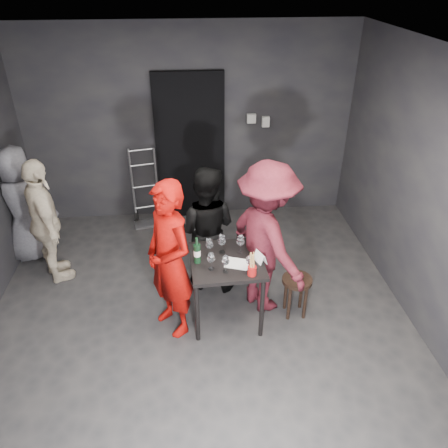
{
  "coord_description": "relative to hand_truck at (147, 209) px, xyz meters",
  "views": [
    {
      "loc": [
        -0.06,
        -3.34,
        3.32
      ],
      "look_at": [
        0.27,
        0.25,
        1.13
      ],
      "focal_mm": 35.0,
      "sensor_mm": 36.0,
      "label": 1
    }
  ],
  "objects": [
    {
      "name": "floor",
      "position": [
        0.67,
        -2.26,
        -0.21
      ],
      "size": [
        4.5,
        5.0,
        0.02
      ],
      "primitive_type": "cube",
      "color": "black",
      "rests_on": "ground"
    },
    {
      "name": "ceiling",
      "position": [
        0.67,
        -2.26,
        2.49
      ],
      "size": [
        4.5,
        5.0,
        0.02
      ],
      "primitive_type": "cube",
      "color": "silver",
      "rests_on": "ground"
    },
    {
      "name": "wall_back",
      "position": [
        0.67,
        0.24,
        1.14
      ],
      "size": [
        4.5,
        0.04,
        2.7
      ],
      "primitive_type": "cube",
      "color": "black",
      "rests_on": "ground"
    },
    {
      "name": "wall_right",
      "position": [
        2.92,
        -2.26,
        1.14
      ],
      "size": [
        0.04,
        5.0,
        2.7
      ],
      "primitive_type": "cube",
      "color": "black",
      "rests_on": "ground"
    },
    {
      "name": "doorway",
      "position": [
        0.67,
        0.18,
        0.84
      ],
      "size": [
        0.95,
        0.1,
        2.1
      ],
      "primitive_type": "cube",
      "color": "black",
      "rests_on": "ground"
    },
    {
      "name": "wallbox_upper",
      "position": [
        1.52,
        0.19,
        1.24
      ],
      "size": [
        0.12,
        0.06,
        0.12
      ],
      "primitive_type": "cube",
      "color": "#B7B7B2",
      "rests_on": "wall_back"
    },
    {
      "name": "wallbox_lower",
      "position": [
        1.72,
        0.19,
        1.19
      ],
      "size": [
        0.1,
        0.06,
        0.14
      ],
      "primitive_type": "cube",
      "color": "#B7B7B2",
      "rests_on": "wall_back"
    },
    {
      "name": "hand_truck",
      "position": [
        0.0,
        0.0,
        0.0
      ],
      "size": [
        0.38,
        0.33,
        1.13
      ],
      "rotation": [
        0.0,
        0.0,
        0.21
      ],
      "color": "#B2B2B7",
      "rests_on": "floor"
    },
    {
      "name": "tasting_table",
      "position": [
        0.96,
        -2.08,
        0.44
      ],
      "size": [
        0.72,
        0.72,
        0.75
      ],
      "rotation": [
        0.0,
        0.0,
        0.04
      ],
      "color": "black",
      "rests_on": "floor"
    },
    {
      "name": "stool",
      "position": [
        1.69,
        -2.1,
        0.16
      ],
      "size": [
        0.32,
        0.32,
        0.47
      ],
      "rotation": [
        0.0,
        0.0,
        -0.37
      ],
      "color": "black",
      "rests_on": "floor"
    },
    {
      "name": "server_red",
      "position": [
        0.4,
        -2.17,
        0.72
      ],
      "size": [
        0.75,
        0.81,
        1.85
      ],
      "primitive_type": "imported",
      "rotation": [
        0.0,
        0.0,
        -0.95
      ],
      "color": "#A90905",
      "rests_on": "floor"
    },
    {
      "name": "woman_black",
      "position": [
        0.78,
        -1.47,
        0.53
      ],
      "size": [
        0.79,
        0.57,
        1.47
      ],
      "primitive_type": "imported",
      "rotation": [
        0.0,
        0.0,
        2.87
      ],
      "color": "black",
      "rests_on": "floor"
    },
    {
      "name": "man_maroon",
      "position": [
        1.38,
        -1.91,
        0.76
      ],
      "size": [
        1.09,
        1.38,
        1.93
      ],
      "primitive_type": "imported",
      "rotation": [
        0.0,
        0.0,
        2.05
      ],
      "color": "#591722",
      "rests_on": "floor"
    },
    {
      "name": "bystander_cream",
      "position": [
        -1.02,
        -1.2,
        0.56
      ],
      "size": [
        0.81,
        1.0,
        1.55
      ],
      "primitive_type": "imported",
      "rotation": [
        0.0,
        0.0,
        2.06
      ],
      "color": "beige",
      "rests_on": "floor"
    },
    {
      "name": "bystander_grey",
      "position": [
        -1.4,
        -0.72,
        0.53
      ],
      "size": [
        0.8,
        0.57,
        1.49
      ],
      "primitive_type": "imported",
      "rotation": [
        0.0,
        0.0,
        3.4
      ],
      "color": "slate",
      "rests_on": "floor"
    },
    {
      "name": "tasting_mat",
      "position": [
        1.07,
        -2.17,
        0.54
      ],
      "size": [
        0.31,
        0.26,
        0.0
      ],
      "primitive_type": "cube",
      "rotation": [
        0.0,
        0.0,
        -0.34
      ],
      "color": "white",
      "rests_on": "tasting_table"
    },
    {
      "name": "wine_glass_a",
      "position": [
        0.79,
        -2.22,
        0.64
      ],
      "size": [
        0.1,
        0.1,
        0.2
      ],
      "primitive_type": null,
      "rotation": [
        0.0,
        0.0,
        -0.34
      ],
      "color": "white",
      "rests_on": "tasting_table"
    },
    {
      "name": "wine_glass_b",
      "position": [
        0.79,
        -2.0,
        0.65
      ],
      "size": [
        0.09,
        0.09,
        0.21
      ],
      "primitive_type": null,
      "rotation": [
        0.0,
        0.0,
        -0.19
      ],
      "color": "white",
      "rests_on": "tasting_table"
    },
    {
      "name": "wine_glass_c",
      "position": [
        0.92,
        -1.95,
        0.65
      ],
      "size": [
        0.09,
        0.09,
        0.22
      ],
      "primitive_type": null,
      "rotation": [
        0.0,
        0.0,
        0.14
      ],
      "color": "white",
      "rests_on": "tasting_table"
    },
    {
      "name": "wine_glass_d",
      "position": [
        0.93,
        -2.28,
        0.64
      ],
      "size": [
        0.09,
        0.09,
        0.19
      ],
      "primitive_type": null,
      "rotation": [
        0.0,
        0.0,
        0.24
      ],
      "color": "white",
      "rests_on": "tasting_table"
    },
    {
      "name": "wine_glass_e",
      "position": [
        1.15,
        -2.28,
        0.63
      ],
      "size": [
        0.09,
        0.09,
        0.18
      ],
      "primitive_type": null,
      "rotation": [
        0.0,
        0.0,
        0.39
      ],
      "color": "white",
      "rests_on": "tasting_table"
    },
    {
      "name": "wine_glass_f",
      "position": [
        1.11,
        -1.97,
        0.65
      ],
      "size": [
        0.1,
        0.1,
        0.21
      ],
      "primitive_type": null,
      "rotation": [
        0.0,
        0.0,
        -0.27
      ],
      "color": "white",
      "rests_on": "tasting_table"
    },
    {
      "name": "wine_bottle",
      "position": [
        0.66,
        -2.09,
        0.65
      ],
      "size": [
        0.07,
        0.07,
        0.28
      ],
      "rotation": [
        0.0,
        0.0,
        -0.43
      ],
      "color": "black",
      "rests_on": "tasting_table"
    },
    {
      "name": "breadstick_cup",
      "position": [
        1.17,
        -2.34,
        0.66
      ],
      "size": [
        0.08,
        0.08,
        0.26
      ],
      "rotation": [
        0.0,
        0.0,
        0.02
      ],
      "color": "#A31212",
      "rests_on": "tasting_table"
    },
    {
      "name": "reserved_card",
      "position": [
        1.27,
        -2.15,
        0.6
      ],
      "size": [
        0.14,
        0.17,
        0.11
      ],
      "primitive_type": null,
      "rotation": [
        0.0,
        0.0,
        0.39
      ],
      "color": "white",
      "rests_on": "tasting_table"
    }
  ]
}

